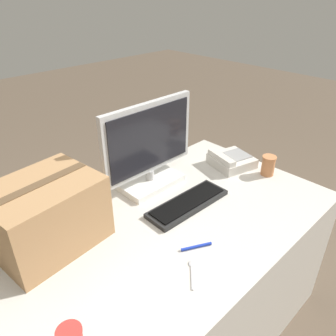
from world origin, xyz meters
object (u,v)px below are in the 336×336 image
Objects in this scene: monitor at (149,150)px; cardboard_box at (46,215)px; keyboard at (188,203)px; pen_marker at (196,247)px; desk_phone at (231,160)px; spoon at (192,269)px; paper_cup_right at (268,165)px.

monitor is 1.24× the size of cardboard_box.
pen_marker is at bearing -128.99° from keyboard.
desk_phone reaches higher than pen_marker.
spoon is at bearing -59.37° from cardboard_box.
monitor is 4.89× the size of paper_cup_right.
desk_phone is 0.21m from paper_cup_right.
pen_marker is at bearing -171.36° from paper_cup_right.
monitor is at bearing 91.90° from keyboard.
cardboard_box is (-1.03, 0.13, 0.11)m from desk_phone.
keyboard is at bearing 0.98° from spoon.
cardboard_box is (-0.58, 0.22, 0.12)m from keyboard.
pen_marker is (-0.18, -0.21, -0.01)m from keyboard.
keyboard is 0.63m from cardboard_box.
paper_cup_right is 0.25× the size of cardboard_box.
keyboard is 1.67× the size of desk_phone.
cardboard_box is at bearing 163.41° from paper_cup_right.
pen_marker is at bearing -10.71° from spoon.
monitor is 0.66m from paper_cup_right.
pen_marker is (-0.70, -0.11, -0.05)m from paper_cup_right.
paper_cup_right is 1.15m from cardboard_box.
keyboard reaches higher than spoon.
cardboard_box is at bearing 160.57° from keyboard.
desk_phone is at bearing -17.25° from spoon.
monitor is 0.58m from cardboard_box.
pen_marker is at bearing -139.76° from desk_phone.
paper_cup_right reaches higher than desk_phone.
spoon is at bearing -120.12° from pen_marker.
paper_cup_right is 0.82m from spoon.
monitor is at bearing 174.43° from desk_phone.
paper_cup_right is at bearing -31.74° from spoon.
monitor reaches higher than cardboard_box.
spoon is at bearing -138.68° from desk_phone.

